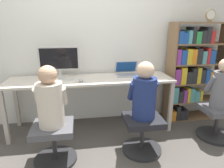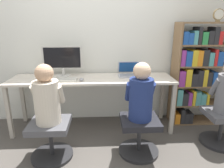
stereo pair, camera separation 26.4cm
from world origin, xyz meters
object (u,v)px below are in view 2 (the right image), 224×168
at_px(office_chair_right, 139,133).
at_px(bookshelf, 198,73).
at_px(keyboard, 62,80).
at_px(desk_clock, 219,15).
at_px(laptop, 130,73).
at_px(desktop_monitor, 62,60).
at_px(person_at_laptop, 141,94).
at_px(office_chair_side, 221,125).
at_px(office_chair_left, 51,137).
at_px(person_at_monitor, 47,97).

xyz_separation_m(office_chair_right, bookshelf, (1.00, 0.74, 0.54)).
xyz_separation_m(keyboard, desk_clock, (2.10, 0.13, 0.83)).
xyz_separation_m(laptop, keyboard, (-0.94, -0.21, -0.03)).
xyz_separation_m(desktop_monitor, laptop, (0.97, -0.03, -0.19)).
xyz_separation_m(person_at_laptop, office_chair_side, (1.09, 0.14, -0.49)).
xyz_separation_m(keyboard, office_chair_side, (2.05, -0.40, -0.53)).
distance_m(laptop, office_chair_right, 0.94).
distance_m(bookshelf, office_chair_side, 0.81).
relative_size(laptop, desk_clock, 2.03).
bearing_deg(laptop, office_chair_side, -28.70).
height_order(desktop_monitor, bookshelf, bookshelf).
bearing_deg(office_chair_side, laptop, 151.30).
height_order(office_chair_left, bookshelf, bookshelf).
bearing_deg(desk_clock, office_chair_right, -149.54).
bearing_deg(person_at_laptop, bookshelf, 36.31).
bearing_deg(person_at_monitor, office_chair_left, -90.00).
bearing_deg(person_at_laptop, person_at_monitor, -178.20).
bearing_deg(keyboard, desk_clock, 3.46).
bearing_deg(desk_clock, laptop, 175.84).
height_order(person_at_monitor, desk_clock, desk_clock).
relative_size(laptop, person_at_laptop, 0.52).
height_order(laptop, keyboard, laptop).
height_order(desktop_monitor, person_at_laptop, desktop_monitor).
relative_size(desktop_monitor, bookshelf, 0.37).
xyz_separation_m(desktop_monitor, desk_clock, (2.13, -0.12, 0.61)).
relative_size(person_at_laptop, desk_clock, 3.91).
bearing_deg(office_chair_left, laptop, 37.94).
distance_m(person_at_laptop, office_chair_side, 1.20).
bearing_deg(bookshelf, office_chair_right, -143.52).
bearing_deg(office_chair_right, laptop, 91.75).
height_order(keyboard, bookshelf, bookshelf).
xyz_separation_m(office_chair_left, person_at_laptop, (1.03, 0.04, 0.49)).
xyz_separation_m(office_chair_right, person_at_monitor, (-1.03, -0.03, 0.49)).
height_order(bookshelf, office_chair_side, bookshelf).
xyz_separation_m(laptop, office_chair_left, (-1.01, -0.78, -0.56)).
bearing_deg(office_chair_right, office_chair_left, -178.20).
height_order(desktop_monitor, office_chair_side, desktop_monitor).
height_order(desktop_monitor, office_chair_right, desktop_monitor).
relative_size(office_chair_left, office_chair_right, 1.00).
height_order(laptop, person_at_monitor, person_at_monitor).
bearing_deg(office_chair_left, office_chair_side, 4.74).
relative_size(keyboard, person_at_laptop, 0.58).
xyz_separation_m(person_at_laptop, desk_clock, (1.14, 0.66, 0.87)).
xyz_separation_m(desktop_monitor, person_at_monitor, (-0.04, -0.81, -0.26)).
distance_m(keyboard, desk_clock, 2.26).
bearing_deg(bookshelf, desktop_monitor, 178.64).
bearing_deg(desktop_monitor, keyboard, -83.41).
xyz_separation_m(keyboard, bookshelf, (1.96, 0.20, 0.01)).
bearing_deg(person_at_laptop, keyboard, 150.97).
distance_m(desktop_monitor, person_at_monitor, 0.85).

